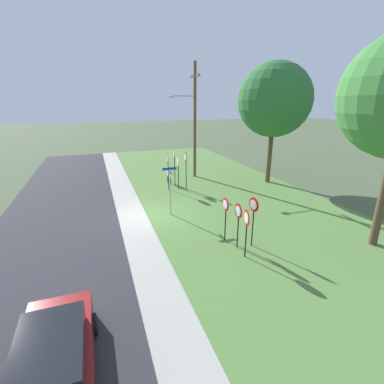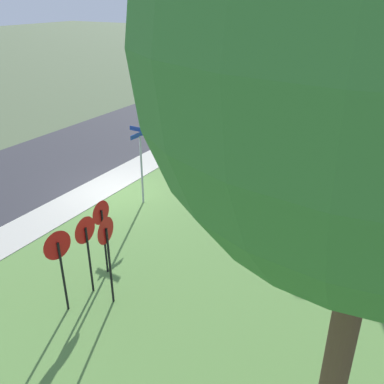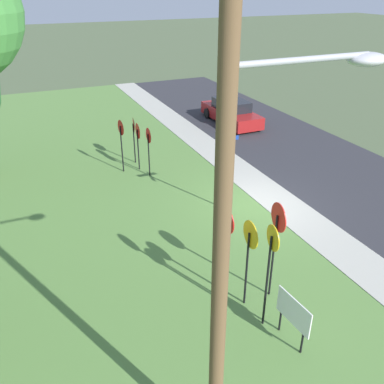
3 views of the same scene
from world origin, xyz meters
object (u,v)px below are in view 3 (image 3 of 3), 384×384
object	(u,v)px
yield_sign_far_left	(121,134)
parked_sedan_distant	(231,112)
stop_sign_near_left	(225,235)
stop_sign_far_left	(249,246)
yield_sign_near_right	(149,141)
notice_board	(293,314)
yield_sign_far_right	(134,130)
stop_sign_near_right	(270,257)
stop_sign_far_center	(277,230)
yield_sign_near_left	(138,136)
street_name_post	(227,167)
utility_pole	(233,201)

from	to	relation	value
yield_sign_far_left	parked_sedan_distant	world-z (taller)	yield_sign_far_left
stop_sign_near_left	stop_sign_far_left	bearing A→B (deg)	-123.05
yield_sign_near_right	notice_board	world-z (taller)	yield_sign_near_right
parked_sedan_distant	yield_sign_near_right	bearing A→B (deg)	127.22
yield_sign_far_right	parked_sedan_distant	distance (m)	7.88
yield_sign_near_right	yield_sign_far_right	bearing A→B (deg)	3.96
stop_sign_near_left	stop_sign_far_left	size ratio (longest dim) A/B	1.14
stop_sign_far_left	parked_sedan_distant	world-z (taller)	stop_sign_far_left
stop_sign_near_right	yield_sign_far_left	bearing A→B (deg)	12.78
stop_sign_far_center	notice_board	distance (m)	2.03
stop_sign_near_left	yield_sign_near_left	xyz separation A→B (m)	(9.08, -0.56, -0.47)
yield_sign_far_right	street_name_post	xyz separation A→B (m)	(-5.56, -1.73, 0.09)
stop_sign_near_left	notice_board	size ratio (longest dim) A/B	2.25
stop_sign_far_left	yield_sign_far_left	bearing A→B (deg)	7.06
stop_sign_far_left	yield_sign_far_right	distance (m)	10.22
yield_sign_near_right	street_name_post	size ratio (longest dim) A/B	0.76
stop_sign_near_left	yield_sign_near_left	distance (m)	9.11
yield_sign_far_left	yield_sign_far_right	distance (m)	1.09
yield_sign_near_left	yield_sign_far_right	world-z (taller)	yield_sign_far_right
yield_sign_far_left	notice_board	xyz separation A→B (m)	(-11.01, -0.95, -0.89)
stop_sign_near_right	stop_sign_near_left	bearing A→B (deg)	34.70
stop_sign_far_center	yield_sign_near_left	xyz separation A→B (m)	(9.37, 0.73, -0.45)
street_name_post	yield_sign_near_left	bearing A→B (deg)	22.67
stop_sign_near_right	utility_pole	world-z (taller)	utility_pole
yield_sign_near_left	notice_board	bearing A→B (deg)	-178.78
yield_sign_near_right	utility_pole	world-z (taller)	utility_pole
street_name_post	parked_sedan_distant	xyz separation A→B (m)	(9.17, -5.21, -1.08)
yield_sign_near_left	yield_sign_far_left	distance (m)	0.73
stop_sign_near_left	yield_sign_far_left	size ratio (longest dim) A/B	1.20
yield_sign_far_left	street_name_post	size ratio (longest dim) A/B	0.83
stop_sign_far_left	yield_sign_near_right	xyz separation A→B (m)	(8.57, -0.27, -0.21)
stop_sign_near_right	yield_sign_near_right	distance (m)	9.41
yield_sign_far_left	utility_pole	xyz separation A→B (m)	(-12.48, 1.62, 3.29)
yield_sign_near_right	utility_pole	size ratio (longest dim) A/B	0.23
stop_sign_near_left	parked_sedan_distant	size ratio (longest dim) A/B	0.60
stop_sign_near_left	parked_sedan_distant	world-z (taller)	stop_sign_near_left
stop_sign_near_left	yield_sign_near_left	world-z (taller)	stop_sign_near_left
notice_board	yield_sign_near_left	bearing A→B (deg)	-2.90
parked_sedan_distant	notice_board	bearing A→B (deg)	155.76
yield_sign_far_left	notice_board	size ratio (longest dim) A/B	1.87
street_name_post	stop_sign_far_left	bearing A→B (deg)	160.22
notice_board	utility_pole	bearing A→B (deg)	115.62
utility_pole	stop_sign_near_right	bearing A→B (deg)	-46.53
yield_sign_far_left	yield_sign_far_right	xyz separation A→B (m)	(0.75, -0.77, -0.14)
stop_sign_near_right	yield_sign_far_left	distance (m)	10.31
utility_pole	street_name_post	bearing A→B (deg)	-28.26
stop_sign_far_center	notice_board	size ratio (longest dim) A/B	2.21
yield_sign_far_right	utility_pole	world-z (taller)	utility_pole
stop_sign_far_center	stop_sign_near_left	bearing A→B (deg)	85.13
utility_pole	notice_board	xyz separation A→B (m)	(1.47, -2.56, -4.18)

